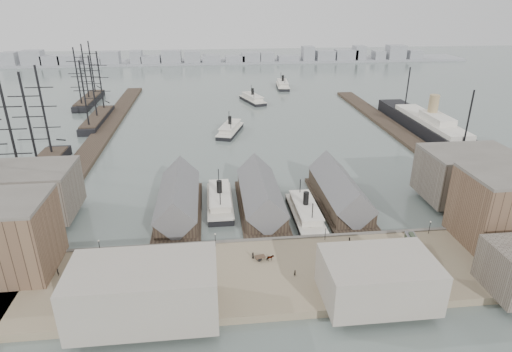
{
  "coord_description": "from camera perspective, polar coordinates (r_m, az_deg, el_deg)",
  "views": [
    {
      "loc": [
        -14.96,
        -105.56,
        64.44
      ],
      "look_at": [
        0.0,
        30.0,
        6.0
      ],
      "focal_mm": 30.0,
      "sensor_mm": 36.0,
      "label": 1
    }
  ],
  "objects": [
    {
      "name": "pedestrian_7",
      "position": [
        111.11,
        19.84,
        -12.08
      ],
      "size": [
        1.03,
        1.2,
        1.61
      ],
      "primitive_type": "imported",
      "rotation": [
        0.0,
        0.0,
        2.07
      ],
      "color": "black",
      "rests_on": "quay"
    },
    {
      "name": "warehouse_west_back",
      "position": [
        146.18,
        -27.85,
        -1.95
      ],
      "size": [
        26.0,
        20.0,
        14.0
      ],
      "primitive_type": "cube",
      "color": "#60564C",
      "rests_on": "west_land"
    },
    {
      "name": "horse_cart_left",
      "position": [
        109.21,
        -14.89,
        -12.06
      ],
      "size": [
        4.26,
        4.23,
        1.58
      ],
      "rotation": [
        0.0,
        0.0,
        0.79
      ],
      "color": "black",
      "rests_on": "quay"
    },
    {
      "name": "pedestrian_2",
      "position": [
        115.89,
        -11.5,
        -9.46
      ],
      "size": [
        1.16,
        0.86,
        1.6
      ],
      "primitive_type": "imported",
      "rotation": [
        0.0,
        0.0,
        0.28
      ],
      "color": "black",
      "rests_on": "quay"
    },
    {
      "name": "sailing_ship_far",
      "position": [
        294.38,
        -21.35,
        9.51
      ],
      "size": [
        8.85,
        49.16,
        36.38
      ],
      "color": "black",
      "rests_on": "ground"
    },
    {
      "name": "lamp_post_near_e",
      "position": [
        119.07,
        9.24,
        -7.25
      ],
      "size": [
        0.44,
        0.44,
        3.92
      ],
      "color": "black",
      "rests_on": "quay"
    },
    {
      "name": "pedestrian_4",
      "position": [
        110.88,
        -0.4,
        -10.54
      ],
      "size": [
        0.78,
        0.97,
        1.73
      ],
      "primitive_type": "imported",
      "rotation": [
        0.0,
        0.0,
        5.02
      ],
      "color": "black",
      "rests_on": "quay"
    },
    {
      "name": "quay",
      "position": [
        107.56,
        3.0,
        -12.99
      ],
      "size": [
        180.0,
        30.0,
        2.0
      ],
      "primitive_type": "cube",
      "color": "#807056",
      "rests_on": "ground"
    },
    {
      "name": "warehouse_east_back",
      "position": [
        156.32,
        26.29,
        0.1
      ],
      "size": [
        28.0,
        20.0,
        15.0
      ],
      "primitive_type": "cube",
      "color": "#60564C",
      "rests_on": "east_land"
    },
    {
      "name": "street_bldg_west",
      "position": [
        93.92,
        -14.67,
        -14.63
      ],
      "size": [
        30.0,
        16.0,
        12.0
      ],
      "primitive_type": "cube",
      "color": "gray",
      "rests_on": "quay"
    },
    {
      "name": "pedestrian_3",
      "position": [
        100.88,
        -5.87,
        -14.54
      ],
      "size": [
        1.07,
        0.49,
        1.8
      ],
      "primitive_type": "imported",
      "rotation": [
        0.0,
        0.0,
        3.09
      ],
      "color": "black",
      "rests_on": "quay"
    },
    {
      "name": "lamp_post_near_w",
      "position": [
        115.24,
        -5.46,
        -8.14
      ],
      "size": [
        0.44,
        0.44,
        3.92
      ],
      "color": "black",
      "rests_on": "quay"
    },
    {
      "name": "sailing_ship_near",
      "position": [
        175.03,
        -27.73,
        -0.19
      ],
      "size": [
        9.6,
        66.11,
        39.45
      ],
      "color": "black",
      "rests_on": "ground"
    },
    {
      "name": "pedestrian_1",
      "position": [
        108.26,
        -17.37,
        -12.74
      ],
      "size": [
        0.92,
        0.8,
        1.59
      ],
      "primitive_type": "imported",
      "rotation": [
        0.0,
        0.0,
        0.29
      ],
      "color": "black",
      "rests_on": "quay"
    },
    {
      "name": "street_bldg_center",
      "position": [
        99.66,
        15.95,
        -13.04
      ],
      "size": [
        24.0,
        16.0,
        10.0
      ],
      "primitive_type": "cube",
      "color": "gray",
      "rests_on": "quay"
    },
    {
      "name": "ferry_docked_east",
      "position": [
        133.27,
        6.59,
        -4.8
      ],
      "size": [
        8.01,
        26.71,
        9.54
      ],
      "color": "black",
      "rests_on": "ground"
    },
    {
      "name": "pedestrian_0",
      "position": [
        115.24,
        -24.92,
        -11.54
      ],
      "size": [
        0.77,
        0.82,
        1.82
      ],
      "primitive_type": "imported",
      "rotation": [
        0.0,
        0.0,
        5.28
      ],
      "color": "black",
      "rests_on": "quay"
    },
    {
      "name": "lamp_post_far_e",
      "position": [
        129.91,
        22.19,
        -6.06
      ],
      "size": [
        0.44,
        0.44,
        3.92
      ],
      "color": "black",
      "rests_on": "quay"
    },
    {
      "name": "seawall",
      "position": [
        119.59,
        1.87,
        -8.77
      ],
      "size": [
        180.0,
        1.2,
        2.3
      ],
      "primitive_type": "cube",
      "color": "#59544C",
      "rests_on": "ground"
    },
    {
      "name": "pedestrian_5",
      "position": [
        105.15,
        5.2,
        -12.77
      ],
      "size": [
        0.76,
        0.68,
        1.71
      ],
      "primitive_type": "imported",
      "rotation": [
        0.0,
        0.0,
        3.59
      ],
      "color": "black",
      "rests_on": "quay"
    },
    {
      "name": "tram",
      "position": [
        120.02,
        20.29,
        -8.79
      ],
      "size": [
        3.89,
        9.94,
        3.44
      ],
      "rotation": [
        0.0,
        0.0,
        -0.15
      ],
      "color": "black",
      "rests_on": "quay"
    },
    {
      "name": "ferry_shed_center",
      "position": [
        137.08,
        0.6,
        -2.67
      ],
      "size": [
        14.0,
        42.0,
        12.6
      ],
      "color": "#2D231C",
      "rests_on": "ground"
    },
    {
      "name": "ferry_shed_west",
      "position": [
        136.7,
        -10.3,
        -3.15
      ],
      "size": [
        14.0,
        42.0,
        12.6
      ],
      "color": "#2D231C",
      "rests_on": "ground"
    },
    {
      "name": "ferry_shed_east",
      "position": [
        142.28,
        11.06,
        -2.12
      ],
      "size": [
        14.0,
        42.0,
        12.6
      ],
      "color": "#2D231C",
      "rests_on": "ground"
    },
    {
      "name": "ferry_open_mid",
      "position": [
        278.0,
        -0.46,
        10.26
      ],
      "size": [
        15.76,
        27.68,
        9.47
      ],
      "rotation": [
        0.0,
        0.0,
        0.31
      ],
      "color": "black",
      "rests_on": "ground"
    },
    {
      "name": "ferry_open_near",
      "position": [
        214.31,
        -3.48,
        6.26
      ],
      "size": [
        15.51,
        27.16,
        9.3
      ],
      "rotation": [
        0.0,
        0.0,
        -0.32
      ],
      "color": "black",
      "rests_on": "ground"
    },
    {
      "name": "ferry_docked_west",
      "position": [
        140.23,
        -4.85,
        -3.21
      ],
      "size": [
        8.14,
        27.12,
        9.69
      ],
      "color": "black",
      "rests_on": "ground"
    },
    {
      "name": "sailing_ship_mid",
      "position": [
        247.19,
        -20.38,
        7.24
      ],
      "size": [
        8.61,
        49.76,
        35.41
      ],
      "color": "black",
      "rests_on": "ground"
    },
    {
      "name": "horse_cart_center",
      "position": [
        110.14,
        1.47,
        -10.84
      ],
      "size": [
        4.97,
        2.15,
        1.58
      ],
      "rotation": [
        0.0,
        0.0,
        1.78
      ],
      "color": "black",
      "rests_on": "quay"
    },
    {
      "name": "far_shore",
      "position": [
        444.03,
        -4.75,
        15.28
      ],
      "size": [
        500.0,
        40.0,
        15.72
      ],
      "color": "gray",
      "rests_on": "ground"
    },
    {
      "name": "ground",
      "position": [
        124.57,
        1.53,
        -7.96
      ],
      "size": [
        900.0,
        900.0,
        0.0
      ],
      "primitive_type": "plane",
      "color": "#53605C",
      "rests_on": "ground"
    },
    {
      "name": "east_wharf",
      "position": [
        225.69,
        18.41,
        5.61
      ],
      "size": [
        10.0,
        180.0,
        1.6
      ],
      "primitive_type": "cube",
      "color": "#2D231C",
      "rests_on": "ground"
    },
    {
      "name": "west_wharf",
      "position": [
        221.62,
        -19.94,
        5.1
      ],
      "size": [
        10.0,
        220.0,
        1.6
      ],
      "primitive_type": "cube",
      "color": "#2D231C",
      "rests_on": "ground"
    },
    {
      "name": "pedestrian_6",
      "position": [
        119.71,
        12.31,
        -8.37
      ],
      "size": [
        0.99,
        1.05,
        1.71
      ],
      "primitive_type": "imported",
      "rotation": [
        0.0,
        0.0,
        4.15
      ],
      "color": "black",
      "rests_on": "quay"
    },
    {
      "name": "horse_cart_right",
      "position": [
        113.29,
        16.59,
        -10.87
      ],
      "size": [
        4.62,
        1.66,
        1.59
      ],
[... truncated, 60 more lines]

